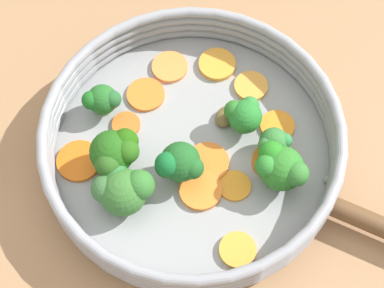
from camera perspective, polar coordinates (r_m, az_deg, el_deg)
ground_plane at (r=0.68m, az=0.00°, el=-1.03°), size 4.00×4.00×0.00m
skillet at (r=0.67m, az=0.00°, el=-0.80°), size 0.30×0.30×0.01m
skillet_rim_wall at (r=0.65m, az=0.00°, el=0.32°), size 0.31×0.31×0.05m
skillet_rivet_left at (r=0.64m, az=10.32°, el=-7.18°), size 0.01×0.01×0.01m
skillet_rivet_right at (r=0.66m, az=11.97°, el=-3.10°), size 0.01×0.01×0.01m
carrot_slice_0 at (r=0.68m, az=-5.88°, el=1.73°), size 0.04×0.04×0.00m
carrot_slice_1 at (r=0.66m, az=7.02°, el=-1.54°), size 0.04×0.04×0.01m
carrot_slice_2 at (r=0.65m, az=3.89°, el=-3.65°), size 0.04×0.04×0.00m
carrot_slice_3 at (r=0.67m, az=-10.01°, el=-1.50°), size 0.06×0.06×0.00m
carrot_slice_4 at (r=0.68m, az=7.59°, el=1.61°), size 0.05×0.05×0.00m
carrot_slice_5 at (r=0.72m, az=2.25°, el=7.08°), size 0.06×0.06×0.01m
carrot_slice_6 at (r=0.72m, az=-2.00°, el=6.85°), size 0.05×0.05×0.01m
carrot_slice_7 at (r=0.66m, az=1.35°, el=-1.69°), size 0.06×0.06×0.01m
carrot_slice_8 at (r=0.65m, az=0.77°, el=-4.11°), size 0.06×0.06×0.01m
carrot_slice_9 at (r=0.70m, az=-4.14°, el=4.40°), size 0.05×0.05×0.00m
carrot_slice_10 at (r=0.71m, az=5.26°, el=5.14°), size 0.05×0.05×0.01m
carrot_slice_11 at (r=0.63m, az=4.07°, el=-9.38°), size 0.05×0.05×0.01m
broccoli_floret_0 at (r=0.63m, az=-6.88°, el=-0.76°), size 0.05×0.05×0.06m
broccoli_floret_1 at (r=0.63m, az=-1.24°, el=-1.75°), size 0.05×0.05×0.05m
broccoli_floret_2 at (r=0.67m, az=-8.01°, el=3.90°), size 0.04×0.03×0.04m
broccoli_floret_3 at (r=0.65m, az=7.27°, el=0.09°), size 0.03×0.03×0.04m
broccoli_floret_4 at (r=0.62m, az=-6.21°, el=-3.99°), size 0.05×0.05×0.05m
broccoli_floret_5 at (r=0.63m, az=7.87°, el=-2.06°), size 0.05×0.06×0.05m
broccoli_floret_6 at (r=0.66m, az=4.66°, el=2.67°), size 0.04×0.04×0.04m
mushroom_piece_0 at (r=0.68m, az=3.07°, el=2.33°), size 0.03×0.03×0.01m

